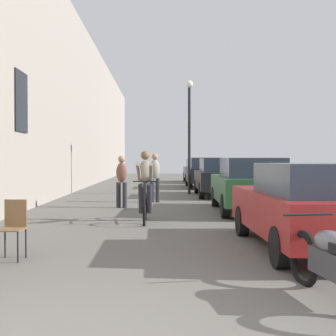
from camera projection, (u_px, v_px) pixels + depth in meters
The scene contains 12 objects.
building_facade_left at pixel (51, 88), 17.31m from camera, with size 0.54×68.00×8.47m.
cafe_chair_mid_toward_wall at pixel (13, 225), 6.79m from camera, with size 0.41×0.41×0.89m.
cyclist_on_bicycle at pixel (145, 188), 10.87m from camera, with size 0.52×1.76×1.74m.
pedestrian_near at pixel (122, 178), 13.97m from camera, with size 0.37×0.29×1.62m.
pedestrian_mid at pixel (155, 175), 15.78m from camera, with size 0.36×0.27×1.71m.
street_lamp at pixel (189, 122), 19.41m from camera, with size 0.32×0.32×4.90m.
parked_car_nearest at pixel (305, 205), 7.44m from camera, with size 1.75×4.06×1.44m.
parked_car_second at pixel (249, 184), 12.80m from camera, with size 1.95×4.39×1.54m.
parked_car_third at pixel (219, 177), 18.36m from camera, with size 1.91×4.37×1.54m.
parked_car_fourth at pixel (204, 172), 23.97m from camera, with size 1.96×4.50×1.59m.
parked_car_fifth at pixel (198, 170), 29.42m from camera, with size 1.87×4.34×1.54m.
parked_motorcycle at pixel (336, 264), 4.71m from camera, with size 0.62×2.14×0.92m.
Camera 1 is at (0.68, -3.46, 1.50)m, focal length 48.28 mm.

